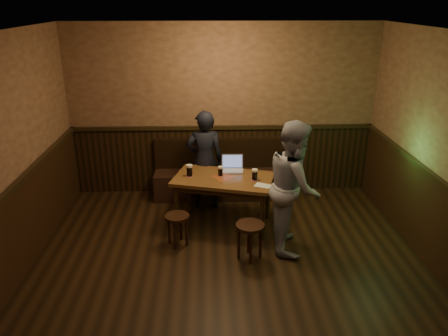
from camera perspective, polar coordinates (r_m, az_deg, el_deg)
room at (r=4.63m, az=1.01°, el=-3.25°), size 5.04×6.04×2.84m
bench at (r=7.30m, az=-0.37°, el=-1.33°), size 2.20×0.50×0.95m
pub_table at (r=6.25m, az=-0.09°, el=-2.06°), size 1.54×1.12×0.74m
stool_left at (r=5.89m, az=-6.11°, el=-6.92°), size 0.40×0.40×0.44m
stool_right at (r=5.55m, az=3.41°, el=-8.24°), size 0.36×0.36×0.49m
pint_left at (r=6.24m, az=-4.53°, el=-0.33°), size 0.11×0.11×0.18m
pint_mid at (r=6.24m, az=-0.46°, el=-0.42°), size 0.09×0.09×0.14m
pint_right at (r=6.11m, az=4.03°, el=-0.87°), size 0.10×0.10×0.16m
laptop at (r=6.45m, az=1.11°, el=0.19°), size 0.32×0.26×0.22m
menu at (r=5.97m, az=5.12°, el=-2.29°), size 0.26×0.23×0.00m
person_suit at (r=6.73m, az=-2.53°, el=1.00°), size 0.59×0.39×1.58m
person_grey at (r=5.68m, az=9.12°, el=-2.37°), size 0.73×0.90×1.73m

